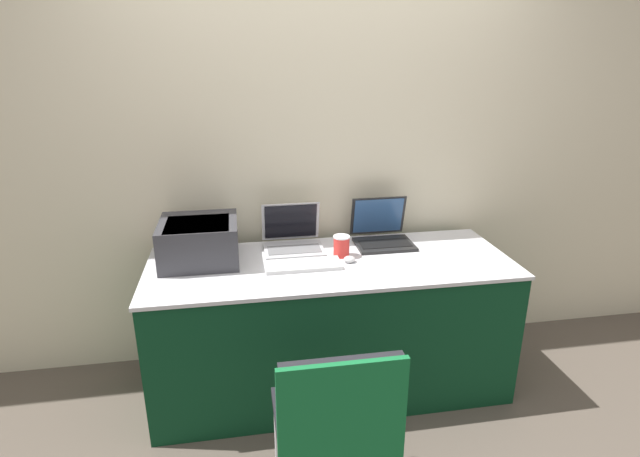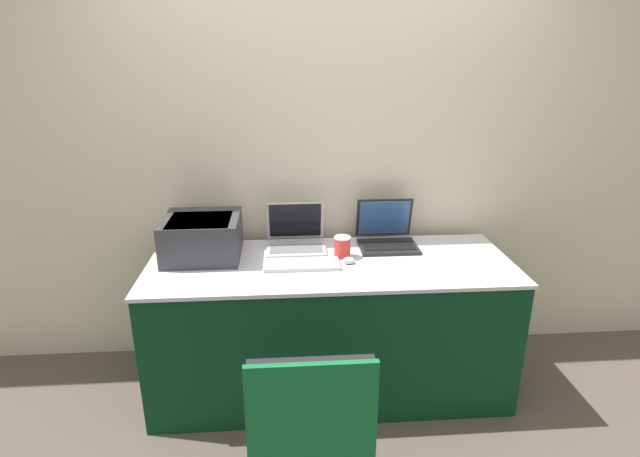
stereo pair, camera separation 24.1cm
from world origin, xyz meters
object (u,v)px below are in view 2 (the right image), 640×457
at_px(printer, 202,236).
at_px(coffee_cup, 342,247).
at_px(laptop_left, 296,239).
at_px(mouse, 349,260).
at_px(chair, 310,421).
at_px(external_keyboard, 302,264).
at_px(laptop_right, 387,236).

distance_m(printer, coffee_cup, 0.77).
bearing_deg(coffee_cup, laptop_left, 147.55).
height_order(mouse, chair, chair).
relative_size(printer, mouse, 6.43).
xyz_separation_m(printer, chair, (0.53, -1.07, -0.36)).
height_order(external_keyboard, coffee_cup, coffee_cup).
bearing_deg(laptop_right, external_keyboard, -151.61).
bearing_deg(coffee_cup, printer, 175.00).
xyz_separation_m(laptop_left, mouse, (0.28, -0.25, -0.04)).
bearing_deg(laptop_right, laptop_left, -179.59).
bearing_deg(laptop_right, chair, -113.73).
height_order(printer, chair, printer).
distance_m(external_keyboard, chair, 0.93).
relative_size(external_keyboard, chair, 0.45).
xyz_separation_m(external_keyboard, chair, (-0.01, -0.89, -0.25)).
height_order(printer, external_keyboard, printer).
distance_m(laptop_left, chair, 1.20).
bearing_deg(printer, external_keyboard, -18.35).
bearing_deg(coffee_cup, mouse, -75.02).
bearing_deg(external_keyboard, printer, 161.65).
height_order(laptop_right, chair, laptop_right).
relative_size(mouse, chair, 0.07).
bearing_deg(external_keyboard, laptop_left, 94.83).
relative_size(printer, laptop_left, 1.21).
relative_size(laptop_left, laptop_right, 1.01).
bearing_deg(coffee_cup, chair, -103.12).
bearing_deg(printer, coffee_cup, -5.00).
xyz_separation_m(coffee_cup, mouse, (0.02, -0.09, -0.04)).
xyz_separation_m(laptop_right, chair, (-0.51, -1.17, -0.30)).
distance_m(printer, laptop_left, 0.53).
height_order(laptop_left, external_keyboard, laptop_left).
relative_size(laptop_left, coffee_cup, 2.84).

